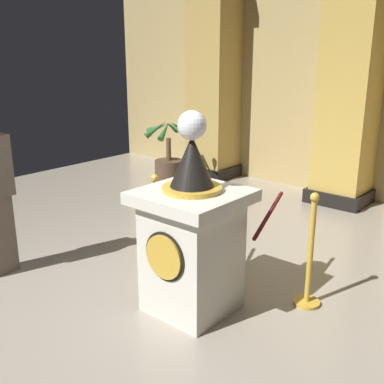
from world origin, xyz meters
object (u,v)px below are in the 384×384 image
object	(u,v)px
pedestal_clock	(192,237)
potted_palm_left	(169,166)
stanchion_far	(156,238)
stanchion_near	(309,267)

from	to	relation	value
pedestal_clock	potted_palm_left	world-z (taller)	pedestal_clock
potted_palm_left	stanchion_far	bearing A→B (deg)	-49.30
stanchion_near	potted_palm_left	xyz separation A→B (m)	(-3.43, 1.86, 0.03)
pedestal_clock	stanchion_far	size ratio (longest dim) A/B	1.69
pedestal_clock	stanchion_far	xyz separation A→B (m)	(-0.76, 0.33, -0.31)
stanchion_near	stanchion_far	distance (m)	1.55
stanchion_far	potted_palm_left	bearing A→B (deg)	130.70
stanchion_far	potted_palm_left	size ratio (longest dim) A/B	0.88
pedestal_clock	stanchion_near	world-z (taller)	pedestal_clock
stanchion_near	stanchion_far	xyz separation A→B (m)	(-1.50, -0.39, -0.01)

